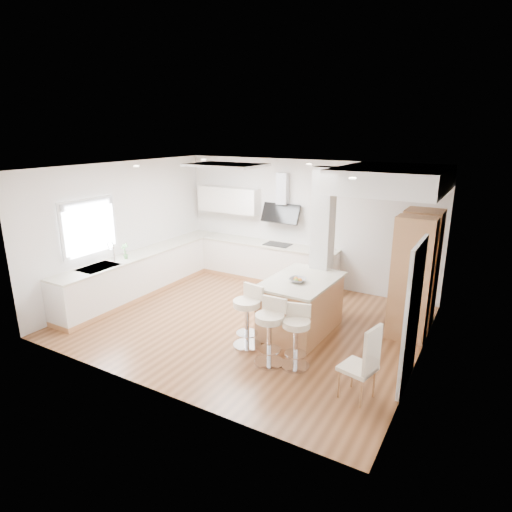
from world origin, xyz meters
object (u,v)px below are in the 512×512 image
Objects in this scene: bar_stool_c at (296,333)px; peninsula at (301,305)px; bar_stool_b at (270,328)px; bar_stool_a at (248,313)px; dining_chair at (365,361)px.

peninsula is at bearing 96.20° from bar_stool_c.
bar_stool_b is 0.40m from bar_stool_c.
peninsula reaches higher than bar_stool_b.
bar_stool_b is at bearing -179.00° from bar_stool_c.
bar_stool_a is 0.97m from bar_stool_c.
bar_stool_b is 0.96× the size of dining_chair.
dining_chair is at bearing -10.94° from bar_stool_b.
bar_stool_b is at bearing -16.90° from bar_stool_a.
dining_chair reaches higher than bar_stool_b.
bar_stool_a is (-0.52, -0.93, 0.09)m from peninsula.
dining_chair is (1.50, -0.22, -0.00)m from bar_stool_b.
peninsula is 1.59× the size of bar_stool_b.
peninsula is 1.52× the size of dining_chair.
bar_stool_a is 1.01× the size of bar_stool_b.
dining_chair is (1.12, -0.33, 0.03)m from bar_stool_c.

